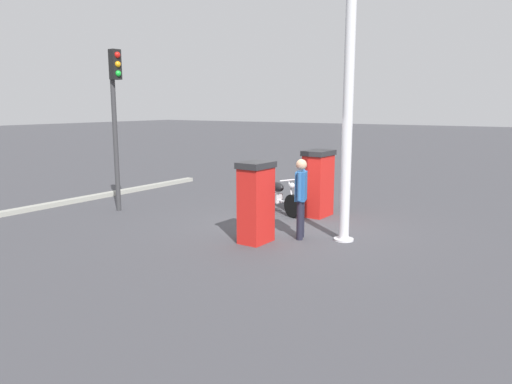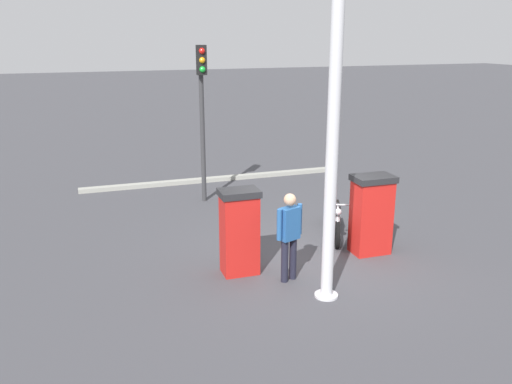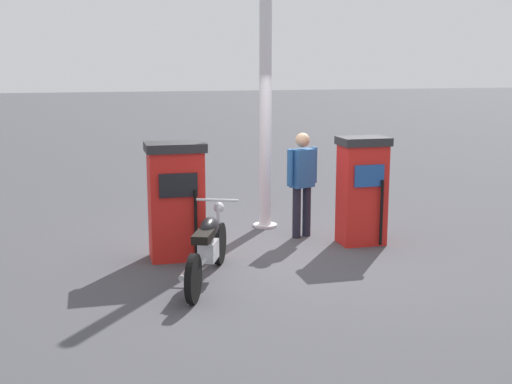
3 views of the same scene
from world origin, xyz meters
name	(u,v)px [view 2 (image 2 of 3)]	position (x,y,z in m)	size (l,w,h in m)	color
ground_plane	(307,261)	(0.00, 0.00, 0.00)	(120.00, 120.00, 0.00)	#424247
fuel_pump_near	(371,214)	(-0.01, -1.39, 0.82)	(0.63, 0.83, 1.61)	red
fuel_pump_far	(239,231)	(-0.01, 1.39, 0.82)	(0.59, 0.73, 1.61)	red
motorcycle_near_pump	(335,217)	(1.07, -1.19, 0.43)	(1.92, 1.01, 0.92)	black
attendant_person	(289,232)	(-0.63, 0.67, 0.93)	(0.31, 0.57, 1.63)	#1E1E2D
roadside_traffic_light	(202,98)	(4.51, 0.85, 2.73)	(0.38, 0.26, 4.03)	#38383A
canopy_support_pole	(332,164)	(-1.43, 0.32, 2.31)	(0.40, 0.40, 4.77)	silver
road_edge_kerb	(216,179)	(6.39, 0.00, 0.06)	(0.44, 7.98, 0.12)	#9E9E93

